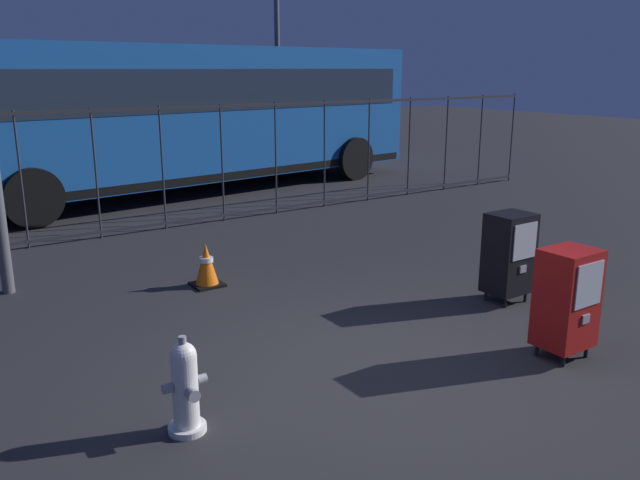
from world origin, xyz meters
The scene contains 8 objects.
ground_plane centered at (0.00, 0.00, 0.00)m, with size 60.00×60.00×0.00m, color #262628.
fire_hydrant centered at (-1.66, 0.04, 0.35)m, with size 0.33×0.32×0.75m.
newspaper_box_primary centered at (1.69, -0.70, 0.57)m, with size 0.48×0.42×1.02m.
newspaper_box_secondary centered at (2.43, 0.57, 0.57)m, with size 0.48×0.42×1.02m.
traffic_cone centered at (-0.14, 2.99, 0.26)m, with size 0.36×0.36×0.53m.
fence_barrier centered at (0.00, 6.04, 1.02)m, with size 18.03×0.04×2.00m.
bus_near centered at (2.28, 9.04, 1.71)m, with size 10.72×3.72×3.00m.
bus_far centered at (1.19, 13.44, 1.71)m, with size 10.74×3.84×3.00m.
Camera 1 is at (-3.25, -4.00, 2.57)m, focal length 36.54 mm.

